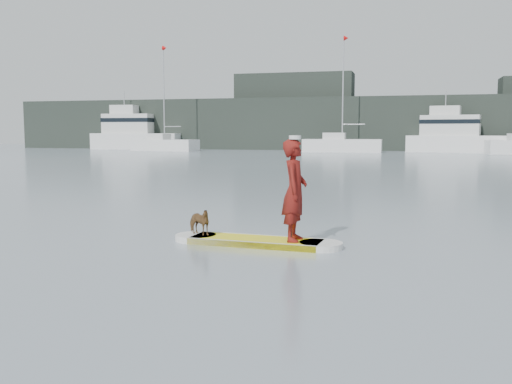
% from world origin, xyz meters
% --- Properties ---
extents(ground, '(140.00, 140.00, 0.00)m').
position_xyz_m(ground, '(0.00, 0.00, 0.00)').
color(ground, slate).
rests_on(ground, ground).
extents(paddleboard, '(3.30, 0.96, 0.12)m').
position_xyz_m(paddleboard, '(0.83, -3.90, 0.06)').
color(paddleboard, yellow).
rests_on(paddleboard, ground).
extents(paddler, '(0.47, 0.70, 1.87)m').
position_xyz_m(paddler, '(1.57, -3.94, 1.05)').
color(paddler, maroon).
rests_on(paddler, paddleboard).
extents(white_cap, '(0.22, 0.22, 0.07)m').
position_xyz_m(white_cap, '(1.57, -3.94, 2.02)').
color(white_cap, silver).
rests_on(white_cap, paddler).
extents(dog, '(0.68, 0.53, 0.52)m').
position_xyz_m(dog, '(-0.36, -3.82, 0.38)').
color(dog, brown).
rests_on(dog, paddleboard).
extents(paddle, '(0.10, 0.30, 2.00)m').
position_xyz_m(paddle, '(1.48, -3.62, 0.80)').
color(paddle, black).
rests_on(paddle, ground).
extents(sailboat_b, '(7.95, 3.68, 11.38)m').
position_xyz_m(sailboat_b, '(-22.62, 44.11, 0.79)').
color(sailboat_b, white).
rests_on(sailboat_b, ground).
extents(sailboat_d, '(8.04, 2.57, 11.81)m').
position_xyz_m(sailboat_d, '(-3.25, 45.20, 0.84)').
color(sailboat_d, white).
rests_on(sailboat_d, ground).
extents(motor_yacht_a, '(10.82, 4.96, 6.26)m').
position_xyz_m(motor_yacht_a, '(8.11, 47.79, 1.76)').
color(motor_yacht_a, white).
rests_on(motor_yacht_a, ground).
extents(motor_yacht_b, '(10.84, 4.48, 6.98)m').
position_xyz_m(motor_yacht_b, '(-28.79, 48.95, 1.96)').
color(motor_yacht_b, white).
rests_on(motor_yacht_b, ground).
extents(shore_mass, '(90.00, 6.00, 6.00)m').
position_xyz_m(shore_mass, '(0.00, 53.00, 3.00)').
color(shore_mass, black).
rests_on(shore_mass, ground).
extents(shore_building_west, '(14.00, 4.00, 9.00)m').
position_xyz_m(shore_building_west, '(-10.00, 54.00, 4.50)').
color(shore_building_west, black).
rests_on(shore_building_west, ground).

